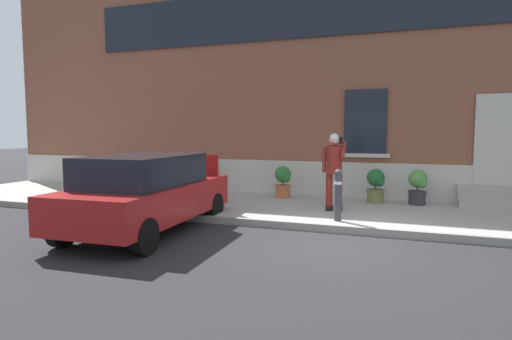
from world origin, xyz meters
TOP-DOWN VIEW (x-y plane):
  - ground_plane at (0.00, 0.00)m, footprint 80.00×80.00m
  - sidewalk at (0.00, 2.80)m, footprint 24.00×3.60m
  - curb_edge at (0.00, 0.94)m, footprint 24.00×0.12m
  - building_facade at (0.01, 5.29)m, footprint 24.00×1.52m
  - entrance_stoop at (3.09, 4.23)m, footprint 1.89×0.96m
  - hatchback_car_red at (-3.72, -0.22)m, footprint 1.92×4.13m
  - bollard_near_person at (-0.30, 1.35)m, footprint 0.15×0.15m
  - bollard_far_left at (-3.96, 1.35)m, footprint 0.15×0.15m
  - person_on_phone at (-0.56, 2.37)m, footprint 0.51×0.47m
  - planter_cream at (-4.60, 4.24)m, footprint 0.44×0.44m
  - planter_terracotta at (-2.17, 3.86)m, footprint 0.44×0.44m
  - planter_olive at (0.26, 3.83)m, footprint 0.44×0.44m
  - planter_charcoal at (1.24, 3.92)m, footprint 0.44×0.44m

SIDE VIEW (x-z plane):
  - ground_plane at x=0.00m, z-range 0.00..0.00m
  - sidewalk at x=0.00m, z-range 0.00..0.15m
  - curb_edge at x=0.00m, z-range 0.00..0.15m
  - entrance_stoop at x=3.09m, z-range 0.10..0.58m
  - planter_cream at x=-4.60m, z-range 0.18..1.04m
  - planter_terracotta at x=-2.17m, z-range 0.18..1.04m
  - planter_olive at x=0.26m, z-range 0.18..1.04m
  - planter_charcoal at x=1.24m, z-range 0.18..1.04m
  - bollard_near_person at x=-0.30m, z-range 0.19..1.24m
  - bollard_far_left at x=-3.96m, z-range 0.19..1.24m
  - hatchback_car_red at x=-3.72m, z-range 0.04..1.54m
  - person_on_phone at x=-0.56m, z-range 0.28..2.03m
  - building_facade at x=0.01m, z-range -0.02..7.48m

